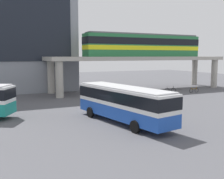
% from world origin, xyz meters
% --- Properties ---
extents(ground_plane, '(120.00, 120.00, 0.00)m').
position_xyz_m(ground_plane, '(0.00, 10.00, 0.00)').
color(ground_plane, '#515156').
extents(elevated_platform, '(31.61, 6.80, 5.74)m').
position_xyz_m(elevated_platform, '(13.65, 18.06, 4.98)').
color(elevated_platform, '#ADA89E').
rests_on(elevated_platform, ground_plane).
extents(train, '(21.38, 2.96, 3.84)m').
position_xyz_m(train, '(14.51, 18.06, 7.71)').
color(train, '#26723F').
rests_on(train, elevated_platform).
extents(bus_main, '(4.48, 11.32, 3.22)m').
position_xyz_m(bus_main, '(0.48, -0.97, 1.99)').
color(bus_main, '#1E4CB2').
rests_on(bus_main, ground_plane).
extents(bicycle_blue, '(1.67, 0.76, 1.04)m').
position_xyz_m(bicycle_blue, '(10.39, 11.57, 0.36)').
color(bicycle_blue, black).
rests_on(bicycle_blue, ground_plane).
extents(bicycle_silver, '(1.70, 0.67, 1.04)m').
position_xyz_m(bicycle_silver, '(8.24, 13.65, 0.36)').
color(bicycle_silver, black).
rests_on(bicycle_silver, ground_plane).
extents(bicycle_brown, '(1.65, 0.80, 1.04)m').
position_xyz_m(bicycle_brown, '(8.15, 12.10, 0.36)').
color(bicycle_brown, black).
rests_on(bicycle_brown, ground_plane).
extents(bicycle_green, '(1.68, 0.72, 1.04)m').
position_xyz_m(bicycle_green, '(3.59, 12.66, 0.36)').
color(bicycle_green, black).
rests_on(bicycle_green, ground_plane).
extents(bicycle_orange, '(1.79, 0.17, 1.04)m').
position_xyz_m(bicycle_orange, '(19.97, 11.56, 0.36)').
color(bicycle_orange, black).
rests_on(bicycle_orange, ground_plane).
extents(bicycle_black, '(1.69, 0.72, 1.04)m').
position_xyz_m(bicycle_black, '(16.76, 13.52, 0.36)').
color(bicycle_black, black).
rests_on(bicycle_black, ground_plane).
extents(pedestrian_at_kerb, '(0.47, 0.41, 1.65)m').
position_xyz_m(pedestrian_at_kerb, '(1.66, 9.68, 0.77)').
color(pedestrian_at_kerb, maroon).
rests_on(pedestrian_at_kerb, ground_plane).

